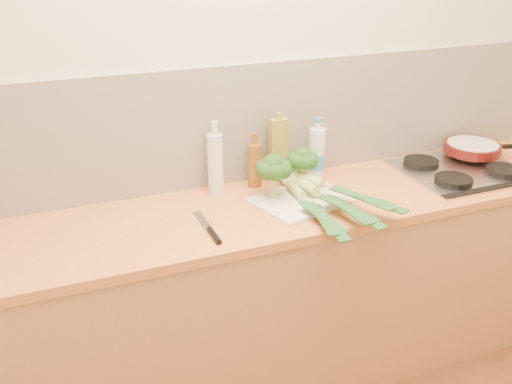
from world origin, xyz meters
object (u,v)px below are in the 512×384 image
Objects in this scene: gas_hob at (463,169)px; skillet at (473,148)px; chefs_knife at (211,232)px; chopping_board at (303,199)px.

skillet is (0.15, 0.12, 0.05)m from gas_hob.
gas_hob is 0.20m from skillet.
chefs_knife is at bearing -173.72° from gas_hob.
chefs_knife is 1.49m from skillet.
chopping_board is 1.02m from skillet.
gas_hob reaches higher than chopping_board.
chefs_knife is 0.74× the size of skillet.
chopping_board is at bearing -179.40° from gas_hob.
gas_hob is at bearing -15.52° from chopping_board.
chopping_board is 0.48m from chefs_knife.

